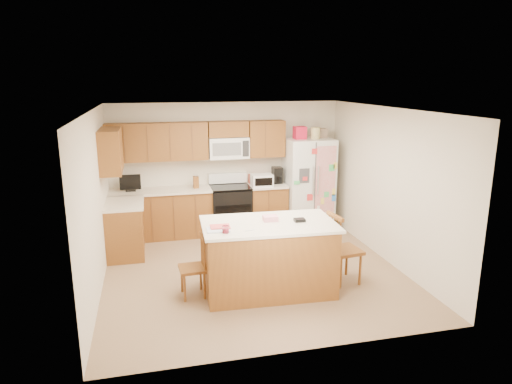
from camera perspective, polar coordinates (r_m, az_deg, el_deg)
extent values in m
plane|color=brown|center=(7.28, -0.43, -9.77)|extent=(4.50, 4.50, 0.00)
cube|color=beige|center=(9.03, -3.65, 3.22)|extent=(4.50, 0.10, 2.50)
cube|color=beige|center=(4.80, 5.62, -6.59)|extent=(4.50, 0.10, 2.50)
cube|color=beige|center=(6.75, -19.40, -1.26)|extent=(0.10, 4.50, 2.50)
cube|color=beige|center=(7.68, 16.14, 0.77)|extent=(0.10, 4.50, 2.50)
cube|color=white|center=(6.68, -0.47, 10.27)|extent=(4.50, 4.50, 0.04)
cube|color=#8F571F|center=(8.81, -11.70, -2.76)|extent=(1.87, 0.60, 0.88)
cube|color=#8F571F|center=(9.08, 1.36, -1.95)|extent=(0.72, 0.60, 0.88)
cube|color=#8F571F|center=(8.08, -16.02, -4.55)|extent=(0.60, 0.95, 0.88)
cube|color=#F4E4C6|center=(8.68, -11.85, 0.14)|extent=(1.87, 0.64, 0.04)
cube|color=#F4E4C6|center=(8.96, 1.39, 0.87)|extent=(0.72, 0.64, 0.04)
cube|color=#F4E4C6|center=(7.95, -16.17, -1.40)|extent=(0.64, 0.95, 0.04)
cube|color=#8F571F|center=(8.66, -12.24, 6.15)|extent=(1.85, 0.33, 0.70)
cube|color=#8F571F|center=(8.94, 1.25, 6.70)|extent=(0.70, 0.33, 0.70)
cube|color=#8F571F|center=(8.76, -3.54, 7.88)|extent=(0.76, 0.33, 0.29)
cube|color=#8F571F|center=(7.77, -17.69, 4.95)|extent=(0.33, 0.95, 0.70)
cube|color=brown|center=(8.49, -16.11, 5.78)|extent=(0.02, 0.01, 0.66)
cube|color=brown|center=(8.52, -15.57, -3.55)|extent=(0.02, 0.01, 0.84)
cube|color=brown|center=(8.48, -13.40, 5.94)|extent=(0.02, 0.01, 0.66)
cube|color=brown|center=(8.51, -12.88, -3.40)|extent=(0.02, 0.01, 0.84)
cube|color=brown|center=(8.49, -10.69, 6.08)|extent=(0.02, 0.01, 0.66)
cube|color=brown|center=(8.52, -10.19, -3.25)|extent=(0.02, 0.01, 0.84)
cube|color=brown|center=(8.52, -7.99, 6.21)|extent=(0.01, 0.01, 0.66)
cube|color=brown|center=(8.55, -7.51, -3.09)|extent=(0.01, 0.01, 0.84)
cube|color=brown|center=(8.76, 1.21, 6.56)|extent=(0.01, 0.01, 0.66)
cube|color=brown|center=(8.79, 1.61, -2.49)|extent=(0.01, 0.01, 0.84)
cube|color=white|center=(8.78, -3.48, 5.56)|extent=(0.76, 0.38, 0.40)
cube|color=slate|center=(8.58, -3.65, 5.36)|extent=(0.54, 0.01, 0.24)
cube|color=#262626|center=(8.64, -1.29, 5.45)|extent=(0.12, 0.01, 0.30)
cube|color=#8F571F|center=(8.70, -7.52, 1.23)|extent=(0.10, 0.14, 0.22)
cube|color=black|center=(8.71, -15.38, 0.18)|extent=(0.18, 0.12, 0.02)
cube|color=black|center=(8.67, -15.45, 1.20)|extent=(0.38, 0.03, 0.28)
cube|color=#C0412F|center=(8.98, 0.26, 1.62)|extent=(0.35, 0.22, 0.18)
cube|color=white|center=(8.76, 0.74, 1.48)|extent=(0.40, 0.28, 0.23)
cube|color=black|center=(8.63, 0.97, 1.28)|extent=(0.34, 0.01, 0.15)
cube|color=black|center=(9.03, 2.65, 2.14)|extent=(0.18, 0.22, 0.32)
cylinder|color=black|center=(8.98, 2.77, 1.61)|extent=(0.12, 0.12, 0.12)
cube|color=black|center=(8.91, -3.22, -2.28)|extent=(0.76, 0.64, 0.88)
cube|color=black|center=(8.61, -2.83, -3.00)|extent=(0.68, 0.01, 0.42)
cube|color=black|center=(8.79, -3.26, 0.63)|extent=(0.76, 0.64, 0.03)
cube|color=white|center=(9.01, -3.57, 1.77)|extent=(0.76, 0.10, 0.20)
cube|color=white|center=(9.14, 6.53, 1.04)|extent=(0.90, 0.75, 1.80)
cube|color=#4C4C4C|center=(8.79, 7.37, 0.50)|extent=(0.02, 0.01, 1.75)
cube|color=silver|center=(8.72, 7.15, 1.41)|extent=(0.02, 0.03, 0.55)
cube|color=silver|center=(8.75, 7.76, 1.44)|extent=(0.02, 0.03, 0.55)
cube|color=#3F3F44|center=(8.66, 6.06, 2.03)|extent=(0.20, 0.01, 0.28)
cube|color=#D84C59|center=(8.83, 8.62, 1.52)|extent=(0.42, 0.01, 1.30)
cube|color=red|center=(8.90, 5.50, 7.39)|extent=(0.22, 0.22, 0.24)
cylinder|color=#D0BE78|center=(8.96, 7.43, 7.32)|extent=(0.18, 0.18, 0.22)
cube|color=gray|center=(9.14, 8.20, 7.30)|extent=(0.18, 0.20, 0.18)
cube|color=#8F571F|center=(6.47, 1.57, -8.27)|extent=(1.80, 1.07, 0.97)
cube|color=#F4E4C6|center=(6.29, 1.60, -4.03)|extent=(1.88, 1.15, 0.04)
cylinder|color=red|center=(5.89, -3.82, -4.82)|extent=(0.08, 0.08, 0.06)
cylinder|color=white|center=(5.89, -3.82, -4.68)|extent=(0.09, 0.09, 0.09)
cube|color=#FBAED0|center=(6.37, 1.80, -3.30)|extent=(0.21, 0.16, 0.07)
cube|color=black|center=(6.37, 5.46, -3.51)|extent=(0.16, 0.13, 0.04)
cube|color=white|center=(6.00, -4.77, -4.71)|extent=(0.31, 0.25, 0.02)
cube|color=#D84C4C|center=(6.08, -4.51, -4.32)|extent=(0.27, 0.21, 0.01)
cylinder|color=white|center=(5.96, -0.79, -4.82)|extent=(0.14, 0.04, 0.01)
cube|color=#8F571F|center=(6.40, -7.95, -9.45)|extent=(0.38, 0.39, 0.04)
cylinder|color=#8F571F|center=(6.61, -9.26, -10.72)|extent=(0.03, 0.03, 0.38)
cylinder|color=#8F571F|center=(6.33, -8.90, -11.84)|extent=(0.03, 0.03, 0.38)
cylinder|color=#8F571F|center=(6.64, -6.93, -10.51)|extent=(0.03, 0.03, 0.38)
cylinder|color=#8F571F|center=(6.37, -6.46, -11.61)|extent=(0.03, 0.03, 0.38)
cylinder|color=#8F571F|center=(6.46, -6.86, -6.98)|extent=(0.02, 0.02, 0.43)
cylinder|color=#8F571F|center=(6.39, -6.76, -7.19)|extent=(0.02, 0.02, 0.43)
cylinder|color=#8F571F|center=(6.33, -6.66, -7.40)|extent=(0.02, 0.02, 0.43)
cylinder|color=#8F571F|center=(6.27, -6.55, -7.62)|extent=(0.02, 0.02, 0.43)
cylinder|color=#8F571F|center=(6.21, -6.44, -7.84)|extent=(0.02, 0.02, 0.43)
cube|color=#8F571F|center=(6.26, -6.71, -5.58)|extent=(0.05, 0.36, 0.04)
cube|color=#8F571F|center=(7.19, -0.19, -6.56)|extent=(0.40, 0.38, 0.04)
cylinder|color=#8F571F|center=(7.43, 0.68, -7.64)|extent=(0.03, 0.03, 0.39)
cylinder|color=#8F571F|center=(7.35, -1.65, -7.89)|extent=(0.03, 0.03, 0.39)
cylinder|color=#8F571F|center=(7.18, 1.31, -8.42)|extent=(0.03, 0.03, 0.39)
cylinder|color=#8F571F|center=(7.11, -1.10, -8.68)|extent=(0.03, 0.03, 0.39)
cylinder|color=#8F571F|center=(7.00, 1.23, -5.07)|extent=(0.02, 0.02, 0.44)
cylinder|color=#8F571F|center=(6.98, 0.70, -5.12)|extent=(0.02, 0.02, 0.44)
cylinder|color=#8F571F|center=(6.97, 0.16, -5.17)|extent=(0.02, 0.02, 0.44)
cylinder|color=#8F571F|center=(6.95, -0.39, -5.22)|extent=(0.02, 0.02, 0.44)
cylinder|color=#8F571F|center=(6.93, -0.93, -5.27)|extent=(0.02, 0.02, 0.44)
cube|color=#8F571F|center=(6.90, 0.16, -3.46)|extent=(0.37, 0.05, 0.05)
cube|color=#8F571F|center=(6.86, 11.01, -7.18)|extent=(0.49, 0.51, 0.05)
cylinder|color=#8F571F|center=(6.89, 12.88, -9.44)|extent=(0.04, 0.04, 0.47)
cylinder|color=#8F571F|center=(7.18, 11.26, -8.39)|extent=(0.04, 0.04, 0.47)
cylinder|color=#8F571F|center=(6.73, 10.54, -9.91)|extent=(0.04, 0.04, 0.47)
cylinder|color=#8F571F|center=(7.02, 8.98, -8.81)|extent=(0.04, 0.04, 0.47)
cylinder|color=#8F571F|center=(6.54, 10.48, -5.58)|extent=(0.02, 0.02, 0.52)
cylinder|color=#8F571F|center=(6.60, 10.12, -5.37)|extent=(0.02, 0.02, 0.52)
cylinder|color=#8F571F|center=(6.67, 9.77, -5.15)|extent=(0.02, 0.02, 0.52)
cylinder|color=#8F571F|center=(6.74, 9.42, -4.95)|extent=(0.02, 0.02, 0.52)
cylinder|color=#8F571F|center=(6.80, 9.08, -4.74)|extent=(0.02, 0.02, 0.52)
cube|color=#8F571F|center=(6.59, 9.86, -3.02)|extent=(0.10, 0.43, 0.05)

